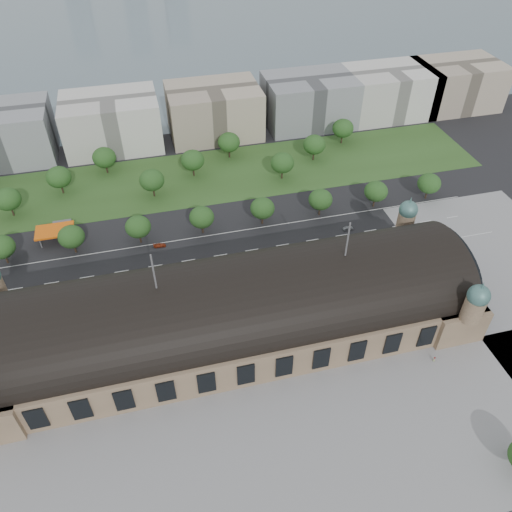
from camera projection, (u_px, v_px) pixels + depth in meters
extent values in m
plane|color=black|center=(231.00, 334.00, 156.43)|extent=(900.00, 900.00, 0.00)
cube|color=#95795C|center=(231.00, 322.00, 152.47)|extent=(150.00, 40.00, 12.00)
cube|color=#95795C|center=(429.00, 284.00, 164.84)|extent=(16.00, 43.00, 12.00)
cylinder|color=black|center=(230.00, 308.00, 148.52)|extent=(144.00, 37.60, 37.60)
cylinder|color=black|center=(451.00, 263.00, 160.67)|extent=(1.20, 32.00, 32.00)
cylinder|color=#95795C|center=(405.00, 223.00, 173.56)|extent=(6.00, 6.00, 8.00)
sphere|color=#47736E|center=(408.00, 210.00, 169.93)|extent=(6.40, 6.40, 6.40)
cone|color=#47736E|center=(411.00, 200.00, 167.30)|extent=(1.00, 1.00, 2.50)
cylinder|color=#95795C|center=(473.00, 309.00, 142.93)|extent=(6.00, 6.00, 8.00)
sphere|color=#47736E|center=(479.00, 296.00, 139.31)|extent=(6.40, 6.40, 6.40)
cone|color=#47736E|center=(483.00, 285.00, 136.67)|extent=(1.00, 1.00, 2.50)
cylinder|color=#59595B|center=(154.00, 272.00, 131.98)|extent=(0.50, 0.50, 12.00)
cylinder|color=#59595B|center=(348.00, 240.00, 142.13)|extent=(0.50, 0.50, 12.00)
cube|color=gray|center=(306.00, 458.00, 126.19)|extent=(190.00, 48.00, 0.12)
cube|color=black|center=(155.00, 266.00, 180.45)|extent=(260.00, 26.00, 0.10)
cube|color=#2E4E1F|center=(155.00, 183.00, 221.47)|extent=(300.00, 45.00, 0.10)
cube|color=#E85E0D|center=(54.00, 231.00, 188.39)|extent=(14.00, 9.00, 0.70)
cube|color=#59595B|center=(63.00, 227.00, 195.18)|extent=(7.00, 5.00, 3.20)
cylinder|color=#59595B|center=(42.00, 233.00, 191.36)|extent=(0.50, 0.50, 4.40)
cylinder|color=#59595B|center=(71.00, 229.00, 193.39)|extent=(0.50, 0.50, 4.40)
cylinder|color=#59595B|center=(40.00, 243.00, 186.69)|extent=(0.50, 0.50, 4.40)
cylinder|color=#59595B|center=(71.00, 239.00, 188.72)|extent=(0.50, 0.50, 4.40)
cube|color=slate|center=(148.00, 35.00, 373.72)|extent=(700.00, 320.00, 0.08)
cube|color=gray|center=(2.00, 134.00, 230.74)|extent=(45.00, 32.00, 24.00)
cube|color=silver|center=(112.00, 122.00, 239.96)|extent=(45.00, 32.00, 24.00)
cube|color=#B5A68E|center=(214.00, 111.00, 249.19)|extent=(45.00, 32.00, 24.00)
cube|color=gray|center=(309.00, 101.00, 258.41)|extent=(45.00, 32.00, 24.00)
cube|color=silver|center=(389.00, 92.00, 266.72)|extent=(45.00, 32.00, 24.00)
cube|color=#B5A68E|center=(456.00, 85.00, 274.10)|extent=(45.00, 32.00, 24.00)
cylinder|color=#2D2116|center=(6.00, 258.00, 180.37)|extent=(0.70, 0.70, 4.32)
ellipsoid|color=#194217|center=(1.00, 247.00, 176.89)|extent=(9.60, 9.60, 8.16)
cylinder|color=#2D2116|center=(75.00, 248.00, 184.79)|extent=(0.70, 0.70, 4.32)
ellipsoid|color=#194217|center=(71.00, 237.00, 181.31)|extent=(9.60, 9.60, 8.16)
cylinder|color=#2D2116|center=(140.00, 238.00, 189.22)|extent=(0.70, 0.70, 4.32)
ellipsoid|color=#194217|center=(138.00, 227.00, 185.74)|extent=(9.60, 9.60, 8.16)
cylinder|color=#2D2116|center=(203.00, 228.00, 193.65)|extent=(0.70, 0.70, 4.32)
ellipsoid|color=#194217|center=(202.00, 217.00, 190.17)|extent=(9.60, 9.60, 8.16)
cylinder|color=#2D2116|center=(262.00, 219.00, 198.08)|extent=(0.70, 0.70, 4.32)
ellipsoid|color=#194217|center=(262.00, 208.00, 194.60)|extent=(9.60, 9.60, 8.16)
cylinder|color=#2D2116|center=(319.00, 210.00, 202.51)|extent=(0.70, 0.70, 4.32)
ellipsoid|color=#194217|center=(320.00, 200.00, 199.03)|extent=(9.60, 9.60, 8.16)
cylinder|color=#2D2116|center=(374.00, 202.00, 206.94)|extent=(0.70, 0.70, 4.32)
ellipsoid|color=#194217|center=(376.00, 191.00, 203.46)|extent=(9.60, 9.60, 8.16)
cylinder|color=#2D2116|center=(426.00, 194.00, 211.36)|extent=(0.70, 0.70, 4.32)
ellipsoid|color=#194217|center=(429.00, 183.00, 207.88)|extent=(9.60, 9.60, 8.16)
cylinder|color=#2D2116|center=(12.00, 211.00, 201.94)|extent=(0.70, 0.70, 4.68)
ellipsoid|color=#194217|center=(8.00, 199.00, 198.17)|extent=(10.40, 10.40, 8.84)
cylinder|color=#2D2116|center=(62.00, 188.00, 214.19)|extent=(0.70, 0.70, 4.68)
ellipsoid|color=#194217|center=(59.00, 177.00, 210.42)|extent=(10.40, 10.40, 8.84)
cylinder|color=#2D2116|center=(107.00, 169.00, 226.45)|extent=(0.70, 0.70, 4.68)
ellipsoid|color=#194217|center=(104.00, 157.00, 222.68)|extent=(10.40, 10.40, 8.84)
cylinder|color=#2D2116|center=(154.00, 191.00, 212.45)|extent=(0.70, 0.70, 4.68)
ellipsoid|color=#194217|center=(152.00, 180.00, 208.68)|extent=(10.40, 10.40, 8.84)
cylinder|color=#2D2116|center=(194.00, 171.00, 224.71)|extent=(0.70, 0.70, 4.68)
ellipsoid|color=#194217|center=(193.00, 160.00, 220.94)|extent=(10.40, 10.40, 8.84)
cylinder|color=#2D2116|center=(229.00, 153.00, 236.97)|extent=(0.70, 0.70, 4.68)
ellipsoid|color=#194217|center=(229.00, 142.00, 233.20)|extent=(10.40, 10.40, 8.84)
cylinder|color=#2D2116|center=(282.00, 174.00, 222.97)|extent=(0.70, 0.70, 4.68)
ellipsoid|color=#194217|center=(282.00, 163.00, 219.20)|extent=(10.40, 10.40, 8.84)
cylinder|color=#2D2116|center=(313.00, 155.00, 235.23)|extent=(0.70, 0.70, 4.68)
ellipsoid|color=#194217|center=(314.00, 145.00, 231.46)|extent=(10.40, 10.40, 8.84)
cylinder|color=#2D2116|center=(342.00, 139.00, 247.48)|extent=(0.70, 0.70, 4.68)
ellipsoid|color=#194217|center=(343.00, 128.00, 243.71)|extent=(10.40, 10.40, 8.84)
imported|color=maroon|center=(160.00, 245.00, 188.19)|extent=(4.73, 2.14, 1.34)
imported|color=#201A48|center=(242.00, 261.00, 181.17)|extent=(4.96, 2.50, 1.62)
imported|color=slate|center=(348.00, 228.00, 195.96)|extent=(4.04, 1.42, 1.33)
imported|color=silver|center=(396.00, 237.00, 191.56)|extent=(5.94, 2.79, 1.64)
imported|color=maroon|center=(54.00, 313.00, 162.33)|extent=(5.09, 4.64, 1.32)
imported|color=#1B2B4C|center=(56.00, 307.00, 164.05)|extent=(5.61, 4.40, 1.52)
imported|color=#53565A|center=(85.00, 302.00, 165.96)|extent=(4.70, 3.62, 1.50)
imported|color=silver|center=(83.00, 302.00, 165.86)|extent=(4.24, 3.74, 1.39)
imported|color=#9A9BA2|center=(127.00, 295.00, 168.48)|extent=(5.84, 5.28, 1.51)
imported|color=black|center=(119.00, 301.00, 166.46)|extent=(5.38, 4.30, 1.46)
imported|color=#D52243|center=(200.00, 266.00, 177.84)|extent=(12.34, 3.48, 3.40)
imported|color=beige|center=(222.00, 263.00, 179.31)|extent=(12.14, 3.05, 3.37)
imported|color=beige|center=(249.00, 268.00, 177.18)|extent=(12.85, 3.07, 3.57)
imported|color=gray|center=(434.00, 359.00, 148.12)|extent=(0.98, 0.67, 1.84)
imported|color=gray|center=(511.00, 452.00, 126.41)|extent=(0.99, 1.38, 1.96)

